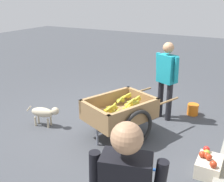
# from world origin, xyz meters

# --- Properties ---
(ground_plane) EXTENTS (24.00, 24.00, 0.00)m
(ground_plane) POSITION_xyz_m (0.00, 0.00, 0.00)
(ground_plane) COLOR #3D3F44
(fruit_cart) EXTENTS (1.82, 1.34, 0.73)m
(fruit_cart) POSITION_xyz_m (0.23, 0.38, 0.44)
(fruit_cart) COLOR #937047
(fruit_cart) RESTS_ON ground
(vendor_person) EXTENTS (0.32, 0.51, 1.51)m
(vendor_person) POSITION_xyz_m (-0.82, 0.82, 0.90)
(vendor_person) COLOR black
(vendor_person) RESTS_ON ground
(dog) EXTENTS (0.26, 0.67, 0.40)m
(dog) POSITION_xyz_m (0.56, -1.03, 0.27)
(dog) COLOR beige
(dog) RESTS_ON ground
(plastic_bucket) EXTENTS (0.22, 0.22, 0.23)m
(plastic_bucket) POSITION_xyz_m (-1.25, 1.30, 0.11)
(plastic_bucket) COLOR orange
(plastic_bucket) RESTS_ON ground
(apple_crate) EXTENTS (0.44, 0.32, 0.31)m
(apple_crate) POSITION_xyz_m (0.57, 1.91, 0.13)
(apple_crate) COLOR beige
(apple_crate) RESTS_ON ground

